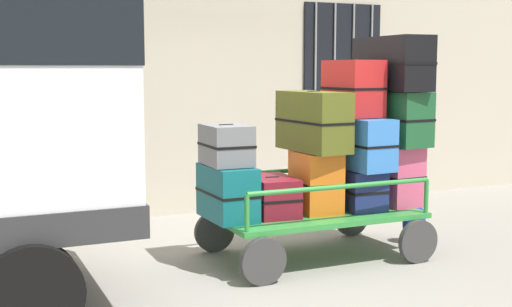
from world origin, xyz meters
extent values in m
plane|color=gray|center=(0.00, 0.00, 0.00)|extent=(40.00, 40.00, 0.00)
cube|color=#BCB29E|center=(0.00, 2.47, 2.50)|extent=(12.00, 0.30, 5.00)
cube|color=black|center=(-1.80, 2.30, 2.00)|extent=(1.20, 0.04, 1.50)
cylinder|color=gray|center=(-2.25, 2.26, 2.00)|extent=(0.03, 0.03, 1.50)
cylinder|color=gray|center=(-1.95, 2.26, 2.00)|extent=(0.03, 0.03, 1.50)
cylinder|color=gray|center=(-1.65, 2.26, 2.00)|extent=(0.03, 0.03, 1.50)
cylinder|color=gray|center=(-1.35, 2.26, 2.00)|extent=(0.03, 0.03, 1.50)
cube|color=black|center=(2.20, 2.30, 2.00)|extent=(1.20, 0.04, 1.50)
cylinder|color=gray|center=(1.75, 2.26, 2.00)|extent=(0.03, 0.03, 1.50)
cylinder|color=gray|center=(2.05, 2.26, 2.00)|extent=(0.03, 0.03, 1.50)
cylinder|color=gray|center=(2.35, 2.26, 2.00)|extent=(0.03, 0.03, 1.50)
cylinder|color=gray|center=(2.65, 2.26, 2.00)|extent=(0.03, 0.03, 1.50)
cylinder|color=black|center=(-2.37, -1.21, 0.35)|extent=(0.70, 0.22, 0.70)
cube|color=#2D8438|center=(0.40, -0.13, 0.45)|extent=(1.98, 1.14, 0.05)
cylinder|color=#383838|center=(1.23, -0.72, 0.21)|extent=(0.42, 0.06, 0.42)
cylinder|color=#383838|center=(1.23, 0.46, 0.21)|extent=(0.42, 0.06, 0.42)
cylinder|color=#383838|center=(-0.42, -0.72, 0.21)|extent=(0.42, 0.06, 0.42)
cylinder|color=#383838|center=(-0.42, 0.46, 0.21)|extent=(0.42, 0.06, 0.42)
cylinder|color=#2D8438|center=(1.35, -0.66, 0.63)|extent=(0.04, 0.04, 0.32)
cylinder|color=#2D8438|center=(1.35, 0.40, 0.63)|extent=(0.04, 0.04, 0.32)
cylinder|color=#2D8438|center=(-0.54, -0.66, 0.63)|extent=(0.04, 0.04, 0.32)
cylinder|color=#2D8438|center=(-0.54, 0.40, 0.63)|extent=(0.04, 0.04, 0.32)
cylinder|color=#2D8438|center=(0.40, -0.66, 0.80)|extent=(1.90, 0.04, 0.04)
cylinder|color=#2D8438|center=(0.40, 0.40, 0.80)|extent=(1.90, 0.04, 0.04)
cube|color=#0F5960|center=(-0.50, -0.12, 0.72)|extent=(0.38, 0.68, 0.50)
cube|color=black|center=(-0.50, -0.12, 0.72)|extent=(0.39, 0.69, 0.02)
cube|color=black|center=(-0.50, -0.12, 0.96)|extent=(0.13, 0.03, 0.02)
cube|color=slate|center=(-0.50, -0.10, 1.16)|extent=(0.39, 0.54, 0.37)
cube|color=black|center=(-0.50, -0.10, 1.16)|extent=(0.40, 0.55, 0.02)
cube|color=black|center=(-0.50, -0.10, 1.34)|extent=(0.13, 0.03, 0.02)
cube|color=maroon|center=(-0.05, -0.14, 0.65)|extent=(0.44, 0.64, 0.36)
cube|color=black|center=(-0.05, -0.14, 0.65)|extent=(0.45, 0.65, 0.02)
cube|color=black|center=(-0.05, -0.14, 0.83)|extent=(0.14, 0.04, 0.02)
cube|color=orange|center=(0.40, -0.17, 0.76)|extent=(0.41, 0.58, 0.59)
cube|color=black|center=(0.40, -0.17, 0.76)|extent=(0.42, 0.60, 0.02)
cube|color=black|center=(0.40, -0.17, 1.05)|extent=(0.13, 0.04, 0.02)
cube|color=#4C5119|center=(0.40, -0.11, 1.35)|extent=(0.42, 0.88, 0.58)
cube|color=black|center=(0.40, -0.11, 1.35)|extent=(0.43, 0.89, 0.02)
cube|color=black|center=(0.40, -0.11, 1.64)|extent=(0.13, 0.04, 0.02)
cube|color=navy|center=(0.86, -0.17, 0.67)|extent=(0.41, 0.69, 0.40)
cube|color=black|center=(0.86, -0.17, 0.67)|extent=(0.42, 0.70, 0.02)
cube|color=black|center=(0.86, -0.17, 0.86)|extent=(0.13, 0.04, 0.02)
cube|color=#3372C6|center=(0.86, -0.15, 1.13)|extent=(0.41, 0.93, 0.50)
cube|color=black|center=(0.86, -0.15, 1.13)|extent=(0.43, 0.94, 0.02)
cube|color=black|center=(0.86, -0.15, 1.37)|extent=(0.13, 0.04, 0.02)
cube|color=#B21E1E|center=(0.86, -0.09, 1.67)|extent=(0.39, 0.63, 0.56)
cube|color=black|center=(0.86, -0.09, 1.67)|extent=(0.40, 0.64, 0.02)
cube|color=black|center=(0.86, -0.09, 1.94)|extent=(0.13, 0.03, 0.02)
cube|color=#CC4C72|center=(1.31, -0.12, 0.77)|extent=(0.41, 0.71, 0.61)
cube|color=black|center=(1.31, -0.12, 0.77)|extent=(0.42, 0.72, 0.02)
cube|color=black|center=(1.31, -0.12, 1.07)|extent=(0.13, 0.04, 0.02)
cube|color=#194C28|center=(1.31, -0.10, 1.36)|extent=(0.46, 0.93, 0.55)
cube|color=black|center=(1.31, -0.10, 1.36)|extent=(0.47, 0.94, 0.02)
cube|color=black|center=(1.31, -0.10, 1.62)|extent=(0.13, 0.04, 0.02)
cube|color=black|center=(1.31, -0.10, 1.91)|extent=(0.41, 1.02, 0.55)
cube|color=black|center=(1.31, -0.10, 1.91)|extent=(0.42, 1.03, 0.02)
cube|color=black|center=(1.31, -0.10, 2.18)|extent=(0.13, 0.04, 0.02)
ellipsoid|color=navy|center=(1.66, -0.09, 0.22)|extent=(0.27, 0.19, 0.44)
cube|color=navy|center=(1.66, -0.18, 0.18)|extent=(0.14, 0.06, 0.15)
camera|label=1|loc=(-2.81, -5.86, 1.86)|focal=47.54mm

